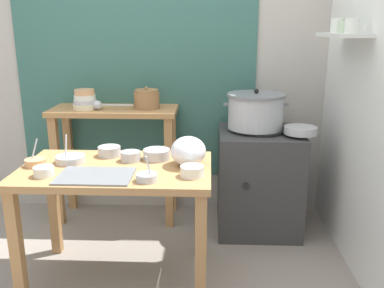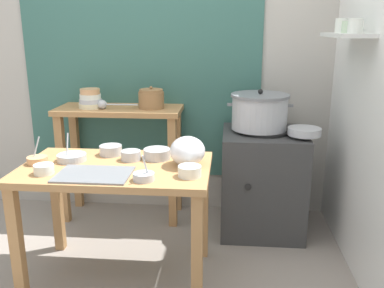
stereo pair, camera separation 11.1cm
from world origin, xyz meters
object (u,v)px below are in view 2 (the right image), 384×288
(prep_table, at_px, (116,184))
(prep_bowl_0, at_px, (72,157))
(bowl_stack_enamel, at_px, (90,99))
(prep_bowl_7, at_px, (44,169))
(serving_tray, at_px, (94,174))
(ladle, at_px, (104,104))
(prep_bowl_6, at_px, (131,155))
(wide_pan, at_px, (304,131))
(clay_pot, at_px, (151,99))
(prep_bowl_5, at_px, (144,176))
(steamer_pot, at_px, (260,111))
(prep_bowl_1, at_px, (157,153))
(stove_block, at_px, (262,181))
(back_shelf_table, at_px, (120,135))
(prep_bowl_3, at_px, (37,160))
(prep_bowl_4, at_px, (190,171))
(prep_bowl_2, at_px, (111,150))
(plastic_bag, at_px, (187,151))

(prep_table, xyz_separation_m, prep_bowl_0, (-0.29, 0.07, 0.13))
(bowl_stack_enamel, height_order, prep_bowl_7, bowl_stack_enamel)
(serving_tray, bearing_deg, ladle, 102.69)
(prep_bowl_6, bearing_deg, wide_pan, 23.19)
(prep_bowl_0, bearing_deg, bowl_stack_enamel, 98.81)
(clay_pot, xyz_separation_m, serving_tray, (-0.13, -1.02, -0.25))
(prep_table, relative_size, serving_tray, 2.75)
(bowl_stack_enamel, distance_m, serving_tray, 1.07)
(serving_tray, relative_size, prep_bowl_6, 3.35)
(ladle, distance_m, prep_bowl_5, 1.14)
(steamer_pot, xyz_separation_m, wide_pan, (0.30, -0.15, -0.10))
(clay_pot, distance_m, prep_bowl_6, 0.77)
(steamer_pot, relative_size, serving_tray, 1.17)
(wide_pan, bearing_deg, prep_bowl_1, -155.55)
(serving_tray, height_order, prep_bowl_7, prep_bowl_7)
(stove_block, relative_size, prep_bowl_7, 7.14)
(prep_bowl_5, bearing_deg, back_shelf_table, 110.69)
(ladle, distance_m, prep_bowl_6, 0.78)
(bowl_stack_enamel, relative_size, prep_bowl_3, 1.14)
(prep_table, distance_m, prep_bowl_6, 0.19)
(prep_table, height_order, clay_pot, clay_pot)
(prep_bowl_4, xyz_separation_m, prep_bowl_5, (-0.23, -0.08, -0.01))
(steamer_pot, distance_m, prep_bowl_1, 0.89)
(ladle, bearing_deg, prep_bowl_0, -89.92)
(steamer_pot, distance_m, clay_pot, 0.82)
(prep_bowl_1, height_order, prep_bowl_7, prep_bowl_1)
(prep_bowl_3, relative_size, prep_bowl_7, 1.46)
(stove_block, bearing_deg, serving_tray, -137.79)
(bowl_stack_enamel, height_order, prep_bowl_3, bowl_stack_enamel)
(prep_bowl_2, height_order, prep_bowl_6, prep_bowl_2)
(prep_table, bearing_deg, back_shelf_table, 102.73)
(prep_bowl_2, distance_m, prep_bowl_3, 0.44)
(steamer_pot, relative_size, prep_bowl_1, 2.87)
(serving_tray, height_order, prep_bowl_3, prep_bowl_3)
(prep_bowl_5, bearing_deg, prep_bowl_4, 19.37)
(back_shelf_table, relative_size, serving_tray, 2.40)
(back_shelf_table, relative_size, prep_bowl_4, 7.58)
(back_shelf_table, distance_m, serving_tray, 1.03)
(bowl_stack_enamel, bearing_deg, prep_bowl_2, -62.39)
(clay_pot, bearing_deg, prep_table, -94.08)
(prep_table, xyz_separation_m, plastic_bag, (0.42, 0.05, 0.20))
(ladle, distance_m, prep_bowl_1, 0.83)
(prep_bowl_3, bearing_deg, prep_bowl_5, -17.79)
(prep_bowl_4, bearing_deg, prep_bowl_1, 127.77)
(serving_tray, bearing_deg, prep_bowl_4, 3.37)
(stove_block, height_order, prep_bowl_6, stove_block)
(prep_bowl_0, distance_m, prep_bowl_6, 0.36)
(prep_bowl_2, xyz_separation_m, prep_bowl_7, (-0.27, -0.38, -0.00))
(stove_block, distance_m, prep_bowl_3, 1.60)
(clay_pot, bearing_deg, back_shelf_table, -180.00)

